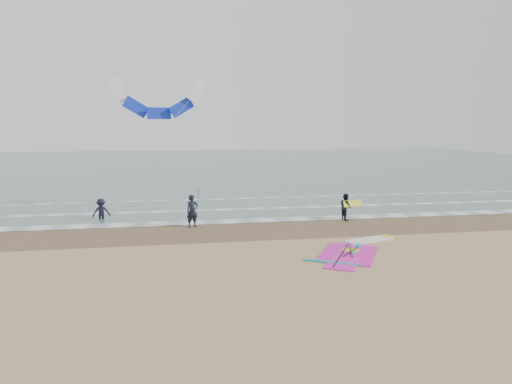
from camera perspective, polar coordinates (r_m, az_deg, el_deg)
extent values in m
plane|color=tan|center=(19.38, 5.72, -8.49)|extent=(120.00, 120.00, 0.00)
cube|color=#47605E|center=(66.30, -5.35, 3.42)|extent=(120.00, 80.00, 0.02)
cube|color=brown|center=(25.02, 2.07, -4.60)|extent=(120.00, 5.00, 0.01)
cube|color=white|center=(27.12, 1.12, -3.52)|extent=(120.00, 1.20, 0.02)
cube|color=white|center=(30.79, -0.21, -2.10)|extent=(120.00, 0.70, 0.02)
cube|color=white|center=(35.18, -1.42, -0.80)|extent=(120.00, 0.50, 0.01)
cube|color=white|center=(23.02, 13.91, -5.83)|extent=(2.60, 1.38, 0.12)
cube|color=yellow|center=(23.79, 16.04, -5.44)|extent=(0.62, 0.72, 0.13)
cube|color=#EE1EB5|center=(20.54, 11.47, -7.58)|extent=(3.55, 3.92, 0.04)
cube|color=#EE1EB5|center=(19.10, 10.76, -8.77)|extent=(1.96, 2.19, 0.05)
cube|color=#0C8C99|center=(22.09, 12.70, -6.48)|extent=(1.81, 2.92, 0.05)
cube|color=#0C8C99|center=(19.15, 9.39, -8.68)|extent=(2.13, 1.36, 0.05)
cube|color=yellow|center=(21.10, 11.75, -7.15)|extent=(0.92, 0.88, 0.05)
cylinder|color=black|center=(20.21, 10.60, -7.73)|extent=(1.87, 3.19, 0.06)
cylinder|color=black|center=(20.78, 11.80, -7.26)|extent=(1.25, 1.38, 0.04)
cylinder|color=black|center=(20.78, 11.80, -7.26)|extent=(0.60, 1.75, 0.04)
imported|color=black|center=(25.39, -7.97, -2.39)|extent=(0.77, 0.62, 1.82)
imported|color=black|center=(27.68, 11.14, -1.82)|extent=(0.70, 0.85, 1.60)
imported|color=black|center=(28.69, -18.81, -1.72)|extent=(1.15, 0.78, 1.63)
cylinder|color=black|center=(25.33, -7.31, -1.43)|extent=(0.17, 0.86, 1.82)
cube|color=yellow|center=(27.70, 11.99, -1.39)|extent=(1.30, 0.51, 0.39)
cube|color=white|center=(30.78, -16.87, 12.11)|extent=(1.40, 0.51, 1.72)
cube|color=#122DC5|center=(30.61, -14.79, 10.23)|extent=(1.68, 0.59, 1.43)
cube|color=#122DC5|center=(30.51, -12.03, 9.60)|extent=(1.51, 0.54, 0.75)
cube|color=#122DC5|center=(30.50, -9.29, 10.40)|extent=(1.68, 0.59, 1.43)
cube|color=white|center=(30.59, -7.31, 12.42)|extent=(1.40, 0.51, 1.72)
cylinder|color=beige|center=(29.51, -17.83, 5.68)|extent=(0.98, 2.58, 6.76)
cylinder|color=beige|center=(29.26, -12.95, 5.85)|extent=(5.98, 2.58, 6.77)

